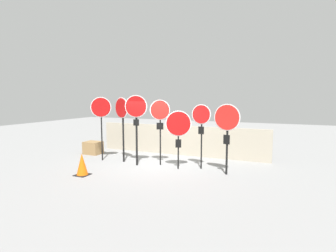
{
  "coord_description": "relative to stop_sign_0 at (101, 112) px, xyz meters",
  "views": [
    {
      "loc": [
        4.29,
        -9.01,
        2.62
      ],
      "look_at": [
        0.38,
        0.0,
        1.57
      ],
      "focal_mm": 28.0,
      "sensor_mm": 36.0,
      "label": 1
    }
  ],
  "objects": [
    {
      "name": "stop_sign_1",
      "position": [
        0.93,
        0.14,
        -0.12
      ],
      "size": [
        0.79,
        0.34,
        2.65
      ],
      "rotation": [
        0.0,
        0.0,
        -0.38
      ],
      "color": "black",
      "rests_on": "ground"
    },
    {
      "name": "storage_crate",
      "position": [
        -1.21,
        0.89,
        -1.76
      ],
      "size": [
        0.77,
        0.62,
        0.59
      ],
      "color": "olive",
      "rests_on": "ground"
    },
    {
      "name": "stop_sign_0",
      "position": [
        0.0,
        0.0,
        0.0
      ],
      "size": [
        0.72,
        0.47,
        2.67
      ],
      "rotation": [
        0.0,
        0.0,
        0.56
      ],
      "color": "black",
      "rests_on": "ground"
    },
    {
      "name": "traffic_cone_0",
      "position": [
        0.7,
        -2.0,
        -1.68
      ],
      "size": [
        0.46,
        0.46,
        0.76
      ],
      "color": "black",
      "rests_on": "ground"
    },
    {
      "name": "ground_plane",
      "position": [
        2.57,
        0.17,
        -2.06
      ],
      "size": [
        40.0,
        40.0,
        0.0
      ],
      "primitive_type": "plane",
      "color": "gray"
    },
    {
      "name": "stop_sign_4",
      "position": [
        3.44,
        -0.0,
        -0.47
      ],
      "size": [
        0.87,
        0.38,
        2.17
      ],
      "rotation": [
        0.0,
        0.0,
        0.39
      ],
      "color": "black",
      "rests_on": "ground"
    },
    {
      "name": "stop_sign_5",
      "position": [
        4.19,
        0.36,
        -0.24
      ],
      "size": [
        0.72,
        0.13,
        2.4
      ],
      "rotation": [
        0.0,
        0.0,
        -0.08
      ],
      "color": "black",
      "rests_on": "ground"
    },
    {
      "name": "fence_back",
      "position": [
        2.57,
        2.32,
        -1.37
      ],
      "size": [
        8.05,
        0.12,
        1.36
      ],
      "color": "#A89E89",
      "rests_on": "ground"
    },
    {
      "name": "stop_sign_6",
      "position": [
        5.2,
        -0.01,
        -0.3
      ],
      "size": [
        0.9,
        0.19,
        2.43
      ],
      "rotation": [
        0.0,
        0.0,
        -0.15
      ],
      "color": "black",
      "rests_on": "ground"
    },
    {
      "name": "stop_sign_3",
      "position": [
        2.57,
        0.27,
        -0.11
      ],
      "size": [
        0.76,
        0.25,
        2.56
      ],
      "rotation": [
        0.0,
        0.0,
        0.29
      ],
      "color": "black",
      "rests_on": "ground"
    },
    {
      "name": "stop_sign_2",
      "position": [
        1.75,
        -0.14,
        -0.09
      ],
      "size": [
        0.81,
        0.33,
        2.73
      ],
      "rotation": [
        0.0,
        0.0,
        0.36
      ],
      "color": "black",
      "rests_on": "ground"
    }
  ]
}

